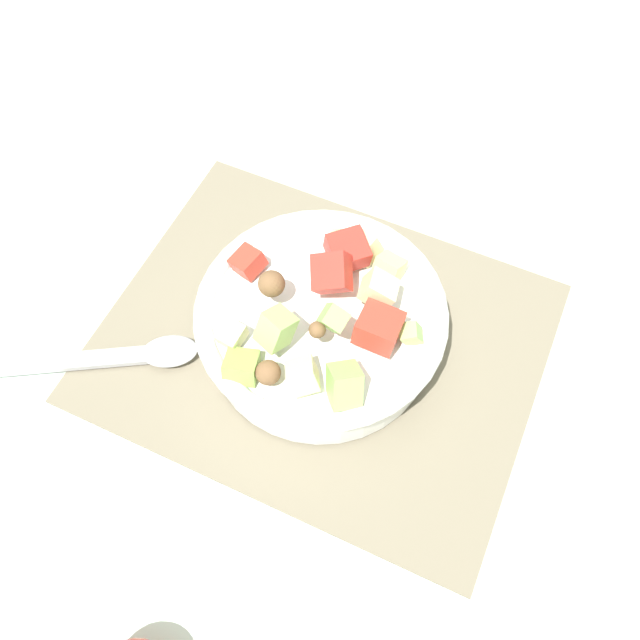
% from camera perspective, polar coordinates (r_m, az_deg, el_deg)
% --- Properties ---
extents(ground_plane, '(2.40, 2.40, 0.00)m').
position_cam_1_polar(ground_plane, '(0.70, 0.08, -1.87)').
color(ground_plane, silver).
extents(placemat, '(0.44, 0.35, 0.01)m').
position_cam_1_polar(placemat, '(0.70, 0.09, -1.76)').
color(placemat, '#756B56').
rests_on(placemat, ground_plane).
extents(salad_bowl, '(0.24, 0.24, 0.11)m').
position_cam_1_polar(salad_bowl, '(0.66, 0.03, -0.28)').
color(salad_bowl, white).
rests_on(salad_bowl, placemat).
extents(serving_spoon, '(0.20, 0.13, 0.01)m').
position_cam_1_polar(serving_spoon, '(0.71, -16.03, -2.90)').
color(serving_spoon, '#B7B7BC').
rests_on(serving_spoon, placemat).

